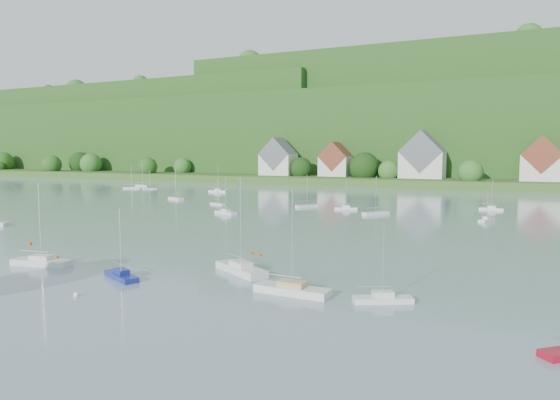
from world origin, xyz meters
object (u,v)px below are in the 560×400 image
near_sailboat_0 (42,261)px  near_sailboat_4 (241,268)px  near_sailboat_2 (292,289)px  near_sailboat_3 (383,298)px  near_sailboat_1 (121,275)px

near_sailboat_0 → near_sailboat_4: bearing=5.8°
near_sailboat_2 → near_sailboat_4: size_ratio=0.93×
near_sailboat_2 → near_sailboat_3: size_ratio=1.39×
near_sailboat_4 → near_sailboat_0: bearing=-133.4°
near_sailboat_3 → near_sailboat_4: 17.04m
near_sailboat_1 → near_sailboat_2: 18.28m
near_sailboat_0 → near_sailboat_4: near_sailboat_4 is taller
near_sailboat_0 → near_sailboat_3: near_sailboat_0 is taller
near_sailboat_2 → near_sailboat_4: near_sailboat_4 is taller
near_sailboat_0 → near_sailboat_3: size_ratio=1.37×
near_sailboat_1 → near_sailboat_3: size_ratio=1.06×
near_sailboat_2 → near_sailboat_4: 9.86m
near_sailboat_1 → near_sailboat_4: near_sailboat_4 is taller
near_sailboat_3 → near_sailboat_4: (-16.50, 4.26, 0.10)m
near_sailboat_1 → near_sailboat_4: 12.34m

